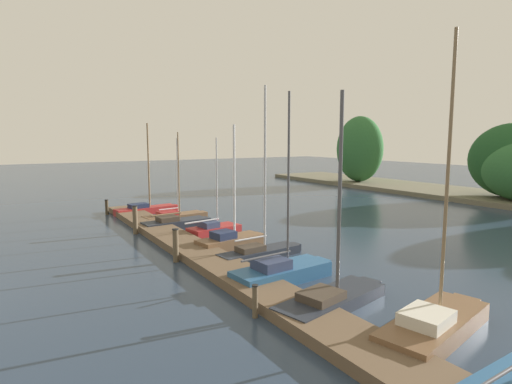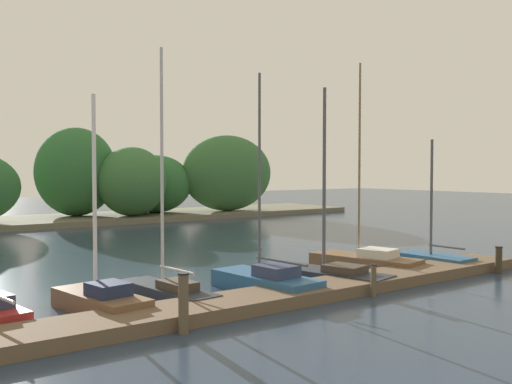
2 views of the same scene
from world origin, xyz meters
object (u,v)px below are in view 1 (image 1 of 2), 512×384
(mooring_piling_0, at_px, (107,207))
(mooring_piling_3, at_px, (255,301))
(sailboat_2, at_px, (177,222))
(mooring_piling_1, at_px, (135,220))
(sailboat_6, at_px, (284,271))
(sailboat_3, at_px, (215,229))
(sailboat_0, at_px, (147,208))
(sailboat_7, at_px, (334,296))
(mooring_piling_2, at_px, (176,245))
(sailboat_8, at_px, (436,321))
(sailboat_1, at_px, (176,216))
(sailboat_5, at_px, (261,250))
(sailboat_4, at_px, (232,240))

(mooring_piling_0, relative_size, mooring_piling_3, 1.05)
(sailboat_2, xyz_separation_m, mooring_piling_1, (0.49, -2.55, 0.50))
(sailboat_6, distance_m, mooring_piling_0, 17.30)
(sailboat_3, distance_m, mooring_piling_3, 10.63)
(sailboat_0, distance_m, mooring_piling_1, 6.35)
(mooring_piling_1, bearing_deg, sailboat_7, 10.98)
(sailboat_0, distance_m, sailboat_2, 5.37)
(mooring_piling_2, bearing_deg, mooring_piling_3, -0.06)
(sailboat_0, height_order, mooring_piling_1, sailboat_0)
(sailboat_3, bearing_deg, mooring_piling_2, -143.58)
(sailboat_3, relative_size, sailboat_8, 0.66)
(mooring_piling_0, distance_m, mooring_piling_3, 19.28)
(sailboat_0, bearing_deg, sailboat_1, -81.30)
(sailboat_5, distance_m, sailboat_7, 5.73)
(sailboat_4, distance_m, sailboat_5, 2.18)
(sailboat_0, relative_size, sailboat_5, 0.84)
(mooring_piling_0, xyz_separation_m, mooring_piling_1, (6.79, 0.08, 0.26))
(sailboat_1, distance_m, sailboat_5, 10.04)
(sailboat_7, distance_m, mooring_piling_0, 20.00)
(sailboat_1, relative_size, sailboat_3, 1.00)
(sailboat_1, height_order, mooring_piling_2, sailboat_1)
(mooring_piling_0, bearing_deg, mooring_piling_3, 0.33)
(sailboat_1, xyz_separation_m, mooring_piling_1, (2.65, -3.30, 0.52))
(sailboat_6, height_order, mooring_piling_2, sailboat_6)
(sailboat_4, xyz_separation_m, sailboat_5, (2.16, 0.30, -0.03))
(sailboat_4, bearing_deg, sailboat_6, -105.10)
(sailboat_8, relative_size, mooring_piling_1, 5.07)
(sailboat_3, height_order, sailboat_8, sailboat_8)
(sailboat_5, bearing_deg, sailboat_2, 90.89)
(sailboat_2, bearing_deg, sailboat_6, -94.25)
(sailboat_4, xyz_separation_m, sailboat_6, (5.08, -0.57, -0.01))
(sailboat_2, xyz_separation_m, mooring_piling_3, (12.98, -2.52, 0.21))
(sailboat_4, relative_size, sailboat_6, 0.85)
(sailboat_2, distance_m, sailboat_8, 16.39)
(sailboat_1, xyz_separation_m, mooring_piling_2, (8.72, -3.27, 0.46))
(sailboat_6, bearing_deg, sailboat_8, -84.88)
(sailboat_7, xyz_separation_m, mooring_piling_2, (-6.97, -2.50, 0.39))
(sailboat_0, bearing_deg, sailboat_3, -88.72)
(sailboat_5, bearing_deg, sailboat_0, 88.84)
(sailboat_5, xyz_separation_m, sailboat_6, (2.92, -0.87, 0.02))
(sailboat_7, height_order, mooring_piling_3, sailboat_7)
(sailboat_2, relative_size, mooring_piling_1, 3.55)
(sailboat_2, relative_size, sailboat_4, 0.95)
(sailboat_0, relative_size, mooring_piling_3, 6.29)
(mooring_piling_1, bearing_deg, mooring_piling_3, 0.12)
(sailboat_2, bearing_deg, mooring_piling_2, -115.39)
(sailboat_8, height_order, mooring_piling_2, sailboat_8)
(sailboat_7, bearing_deg, sailboat_4, 72.70)
(sailboat_8, relative_size, mooring_piling_0, 7.59)
(sailboat_1, distance_m, mooring_piling_3, 15.50)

